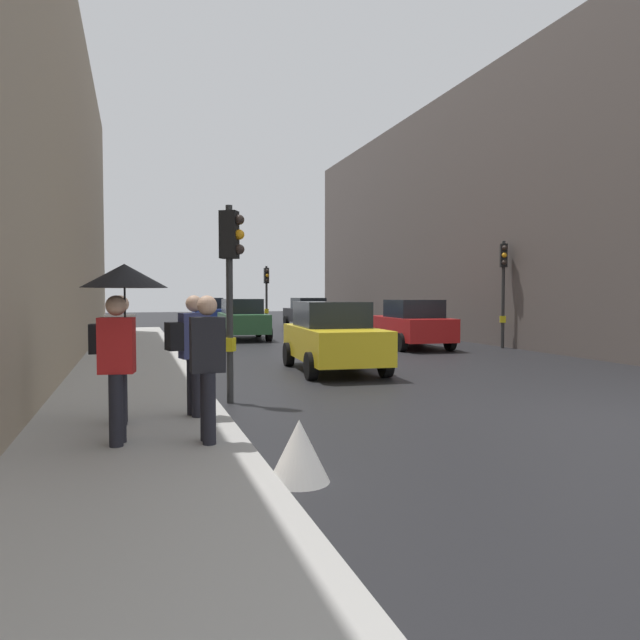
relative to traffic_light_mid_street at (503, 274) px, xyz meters
The scene contains 16 objects.
ground_plane 12.43m from the traffic_light_mid_street, 117.18° to the right, with size 120.00×120.00×0.00m, color black.
sidewalk_kerb 13.89m from the traffic_light_mid_street, 159.39° to the right, with size 2.74×40.00×0.16m, color #A8A5A0.
building_facade_right 9.41m from the traffic_light_mid_street, 45.54° to the left, with size 12.00×30.15×10.74m, color #5B514C.
traffic_light_mid_street is the anchor object (origin of this frame).
traffic_light_near_right 13.47m from the traffic_light_mid_street, 145.40° to the right, with size 0.44×0.36×3.52m.
traffic_light_far_median 14.29m from the traffic_light_mid_street, 114.10° to the left, with size 0.24×0.43×3.50m.
car_dark_suv 15.56m from the traffic_light_mid_street, 100.79° to the left, with size 2.10×4.24×1.76m.
car_green_estate 11.04m from the traffic_light_mid_street, 138.93° to the left, with size 2.16×4.27×1.76m.
car_yellow_taxi 9.08m from the traffic_light_mid_street, 152.90° to the right, with size 2.24×4.31×1.76m.
car_red_sedan 3.75m from the traffic_light_mid_street, 159.65° to the left, with size 2.25×4.32×1.76m.
car_blue_van 19.07m from the traffic_light_mid_street, 116.56° to the left, with size 2.22×4.30×1.76m.
pedestrian_with_umbrella 16.76m from the traffic_light_mid_street, 140.17° to the right, with size 1.00×1.00×2.14m.
pedestrian_with_black_backpack 16.16m from the traffic_light_mid_street, 143.60° to the right, with size 0.61×0.36×1.77m.
pedestrian_with_grey_backpack 15.23m from the traffic_light_mid_street, 141.95° to the right, with size 0.65×0.41×1.77m.
pedestrian_in_dark_coat 16.23m from the traffic_light_mid_street, 137.38° to the right, with size 0.40×0.36×1.77m.
warning_sign_triangle 16.69m from the traffic_light_mid_street, 132.27° to the right, with size 0.64×0.64×0.65m, color silver.
Camera 1 is at (-7.17, -7.12, 1.94)m, focal length 32.54 mm.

